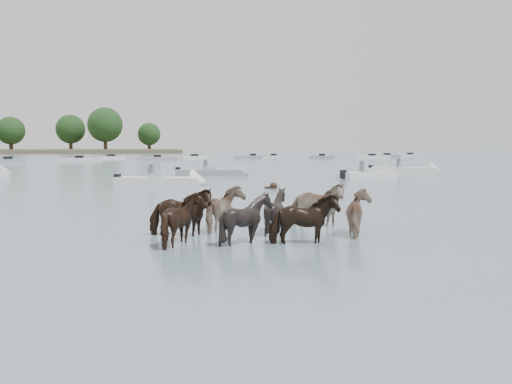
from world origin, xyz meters
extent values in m
plane|color=slate|center=(0.00, 0.00, 0.00)|extent=(400.00, 400.00, 0.00)
imported|color=black|center=(-0.03, 1.15, 0.57)|extent=(1.87, 1.14, 1.47)
imported|color=#7C6B54|center=(1.31, 1.80, 0.55)|extent=(1.35, 1.54, 1.43)
imported|color=black|center=(2.59, 1.19, 0.53)|extent=(1.57, 1.48, 1.40)
imported|color=#836A59|center=(4.12, 2.30, 0.57)|extent=(1.93, 1.59, 1.49)
imported|color=black|center=(-0.02, -0.25, 0.54)|extent=(1.25, 1.45, 1.43)
imported|color=black|center=(1.48, -0.34, 0.55)|extent=(1.55, 1.45, 1.44)
imported|color=black|center=(2.85, -0.70, 0.54)|extent=(1.70, 0.80, 1.42)
imported|color=#88725C|center=(4.79, 0.35, 0.53)|extent=(1.32, 1.50, 1.41)
sphere|color=black|center=(6.20, 16.81, 0.12)|extent=(0.44, 0.44, 0.44)
cube|color=black|center=(5.95, 16.81, 0.02)|extent=(0.50, 0.22, 0.18)
cube|color=silver|center=(0.02, 20.65, 0.20)|extent=(5.30, 3.11, 0.55)
cone|color=silver|center=(2.42, 19.85, 0.20)|extent=(1.36, 1.80, 1.60)
cube|color=#99ADB7|center=(0.02, 20.65, 0.55)|extent=(1.11, 1.32, 0.35)
cube|color=black|center=(-2.38, 21.45, 0.35)|extent=(0.44, 0.44, 0.60)
cylinder|color=#595966|center=(-0.38, 20.65, 0.75)|extent=(0.36, 0.36, 0.70)
sphere|color=#595966|center=(-0.38, 20.65, 1.20)|extent=(0.24, 0.24, 0.24)
cube|color=gray|center=(4.38, 30.35, 0.20)|extent=(5.46, 3.17, 0.55)
cone|color=gray|center=(6.86, 29.52, 0.20)|extent=(1.36, 1.80, 1.60)
cube|color=#99ADB7|center=(4.38, 30.35, 0.55)|extent=(1.11, 1.32, 0.35)
cube|color=black|center=(1.90, 31.17, 0.35)|extent=(0.44, 0.44, 0.60)
cylinder|color=#595966|center=(3.98, 30.35, 0.75)|extent=(0.36, 0.36, 0.70)
sphere|color=#595966|center=(3.98, 30.35, 1.20)|extent=(0.24, 0.24, 0.24)
cube|color=silver|center=(14.96, 24.71, 0.20)|extent=(4.77, 3.11, 0.55)
cone|color=silver|center=(17.06, 25.52, 0.20)|extent=(1.42, 1.82, 1.60)
cube|color=#99ADB7|center=(14.96, 24.71, 0.55)|extent=(1.15, 1.33, 0.35)
cube|color=black|center=(12.86, 23.90, 0.35)|extent=(0.45, 0.45, 0.60)
cylinder|color=#595966|center=(14.56, 24.71, 0.75)|extent=(0.36, 0.36, 0.70)
sphere|color=#595966|center=(14.56, 24.71, 1.20)|extent=(0.24, 0.24, 0.24)
cube|color=silver|center=(21.00, 31.51, 0.20)|extent=(5.64, 3.19, 0.55)
cone|color=silver|center=(23.57, 30.67, 0.20)|extent=(1.35, 1.80, 1.60)
cube|color=#99ADB7|center=(21.00, 31.51, 0.55)|extent=(1.11, 1.31, 0.35)
cube|color=black|center=(18.42, 32.34, 0.35)|extent=(0.44, 0.44, 0.60)
cylinder|color=#595966|center=(20.60, 31.51, 0.75)|extent=(0.36, 0.36, 0.70)
sphere|color=#595966|center=(20.60, 31.51, 1.20)|extent=(0.24, 0.24, 0.24)
cone|color=silver|center=(-11.03, 32.41, 0.20)|extent=(1.57, 1.84, 1.60)
cube|color=gray|center=(-17.67, 65.01, 0.22)|extent=(4.47, 2.99, 0.60)
cube|color=black|center=(-17.67, 65.01, 0.60)|extent=(1.31, 1.31, 0.50)
cube|color=silver|center=(-9.16, 69.17, 0.22)|extent=(5.88, 2.25, 0.60)
cube|color=black|center=(-9.16, 69.17, 0.60)|extent=(1.12, 1.12, 0.50)
cube|color=silver|center=(-5.33, 79.00, 0.22)|extent=(4.48, 3.07, 0.60)
cube|color=black|center=(-5.33, 79.00, 0.60)|extent=(1.32, 1.32, 0.50)
cube|color=gray|center=(1.63, 73.45, 0.22)|extent=(6.03, 2.21, 0.60)
cube|color=black|center=(1.63, 73.45, 0.60)|extent=(1.11, 1.11, 0.50)
cube|color=silver|center=(7.67, 78.45, 0.22)|extent=(4.78, 2.79, 0.60)
cube|color=black|center=(7.67, 78.45, 0.60)|extent=(1.25, 1.25, 0.50)
cube|color=gray|center=(17.69, 80.80, 0.22)|extent=(6.02, 1.89, 0.60)
cube|color=black|center=(17.69, 80.80, 0.60)|extent=(1.06, 1.06, 0.50)
cube|color=silver|center=(21.09, 79.99, 0.22)|extent=(4.29, 2.43, 0.60)
cube|color=black|center=(21.09, 79.99, 0.60)|extent=(1.21, 1.21, 0.50)
cube|color=gray|center=(28.50, 76.81, 0.22)|extent=(4.46, 2.81, 0.60)
cube|color=black|center=(28.50, 76.81, 0.60)|extent=(1.28, 1.28, 0.50)
cube|color=silver|center=(37.12, 76.53, 0.22)|extent=(5.85, 1.55, 0.60)
cube|color=black|center=(37.12, 76.53, 0.60)|extent=(1.01, 1.01, 0.50)
cube|color=gray|center=(42.43, 82.21, 0.22)|extent=(4.91, 1.81, 0.60)
cube|color=black|center=(42.43, 82.21, 0.60)|extent=(1.06, 1.06, 0.50)
cube|color=silver|center=(48.41, 85.41, 0.22)|extent=(4.60, 2.43, 0.60)
cube|color=black|center=(48.41, 85.41, 0.60)|extent=(1.20, 1.20, 0.50)
cylinder|color=#382619|center=(-34.01, 147.94, 1.65)|extent=(1.00, 1.00, 3.30)
sphere|color=black|center=(-34.01, 147.94, 5.96)|extent=(7.33, 7.33, 7.33)
cylinder|color=#382619|center=(-19.90, 156.86, 1.84)|extent=(1.00, 1.00, 3.68)
sphere|color=black|center=(-19.90, 156.86, 6.64)|extent=(8.17, 8.17, 8.17)
cylinder|color=#382619|center=(-10.03, 150.09, 2.14)|extent=(1.00, 1.00, 4.28)
sphere|color=black|center=(-10.03, 150.09, 7.73)|extent=(9.51, 9.51, 9.51)
cylinder|color=#382619|center=(1.97, 156.73, 1.47)|extent=(1.00, 1.00, 2.94)
sphere|color=black|center=(1.97, 156.73, 5.31)|extent=(6.54, 6.54, 6.54)
camera|label=1|loc=(-1.10, -14.24, 2.46)|focal=40.50mm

